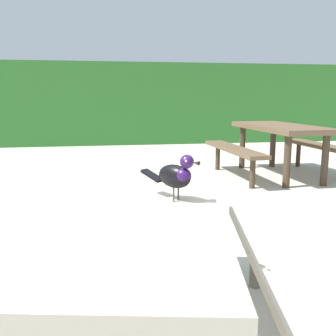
% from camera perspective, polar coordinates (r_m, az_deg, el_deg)
% --- Properties ---
extents(hedge_wall, '(28.00, 1.41, 1.93)m').
position_cam_1_polar(hedge_wall, '(9.82, -9.23, 9.41)').
color(hedge_wall, '#2D6B28').
rests_on(hedge_wall, ground).
extents(picnic_table_foreground, '(1.98, 2.01, 0.74)m').
position_cam_1_polar(picnic_table_foreground, '(1.66, -6.71, -9.94)').
color(picnic_table_foreground, '#B2A893').
rests_on(picnic_table_foreground, ground).
extents(bird_grackle, '(0.20, 0.24, 0.18)m').
position_cam_1_polar(bird_grackle, '(1.45, 1.29, -1.01)').
color(bird_grackle, black).
rests_on(bird_grackle, picnic_table_foreground).
extents(picnic_table_mid_left, '(1.76, 1.83, 0.74)m').
position_cam_1_polar(picnic_table_mid_left, '(5.74, 16.28, 4.32)').
color(picnic_table_mid_left, brown).
rests_on(picnic_table_mid_left, ground).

